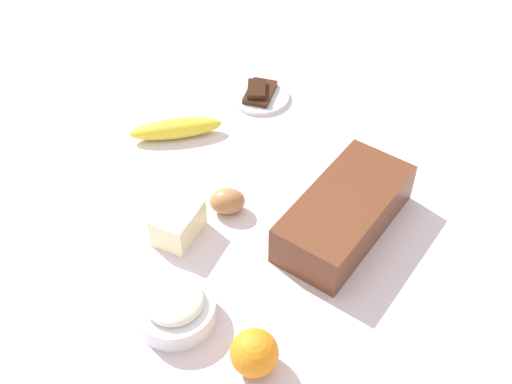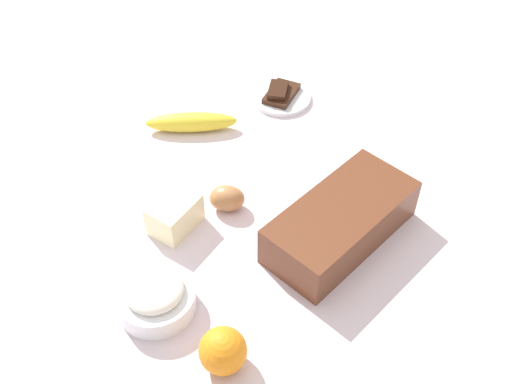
{
  "view_description": "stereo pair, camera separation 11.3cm",
  "coord_description": "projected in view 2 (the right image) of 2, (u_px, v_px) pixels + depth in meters",
  "views": [
    {
      "loc": [
        0.66,
        0.44,
        0.84
      ],
      "look_at": [
        0.0,
        0.0,
        0.04
      ],
      "focal_mm": 43.9,
      "sensor_mm": 36.0,
      "label": 1
    },
    {
      "loc": [
        0.59,
        0.53,
        0.84
      ],
      "look_at": [
        0.0,
        0.0,
        0.04
      ],
      "focal_mm": 43.9,
      "sensor_mm": 36.0,
      "label": 2
    }
  ],
  "objects": [
    {
      "name": "egg_near_butter",
      "position": [
        227.0,
        198.0,
        1.14
      ],
      "size": [
        0.08,
        0.08,
        0.05
      ],
      "primitive_type": "ellipsoid",
      "rotation": [
        0.0,
        1.57,
        5.35
      ],
      "color": "#AC7446",
      "rests_on": "ground_plane"
    },
    {
      "name": "banana",
      "position": [
        191.0,
        122.0,
        1.3
      ],
      "size": [
        0.16,
        0.17,
        0.04
      ],
      "primitive_type": "ellipsoid",
      "rotation": [
        0.0,
        0.0,
        5.49
      ],
      "color": "yellow",
      "rests_on": "ground_plane"
    },
    {
      "name": "chocolate_plate",
      "position": [
        281.0,
        96.0,
        1.38
      ],
      "size": [
        0.13,
        0.13,
        0.03
      ],
      "color": "white",
      "rests_on": "ground_plane"
    },
    {
      "name": "loaf_pan",
      "position": [
        341.0,
        221.0,
        1.08
      ],
      "size": [
        0.29,
        0.14,
        0.08
      ],
      "rotation": [
        0.0,
        0.0,
        -0.04
      ],
      "color": "brown",
      "rests_on": "ground_plane"
    },
    {
      "name": "orange_fruit",
      "position": [
        223.0,
        351.0,
        0.91
      ],
      "size": [
        0.07,
        0.07,
        0.07
      ],
      "primitive_type": "sphere",
      "color": "orange",
      "rests_on": "ground_plane"
    },
    {
      "name": "butter_block",
      "position": [
        175.0,
        215.0,
        1.1
      ],
      "size": [
        0.1,
        0.08,
        0.06
      ],
      "primitive_type": "cube",
      "rotation": [
        0.0,
        0.0,
        0.14
      ],
      "color": "#F4EDB2",
      "rests_on": "ground_plane"
    },
    {
      "name": "flour_bowl",
      "position": [
        155.0,
        296.0,
        0.98
      ],
      "size": [
        0.13,
        0.13,
        0.06
      ],
      "color": "white",
      "rests_on": "ground_plane"
    },
    {
      "name": "ground_plane",
      "position": [
        256.0,
        211.0,
        1.16
      ],
      "size": [
        2.4,
        2.4,
        0.02
      ],
      "primitive_type": "cube",
      "color": "silver"
    }
  ]
}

